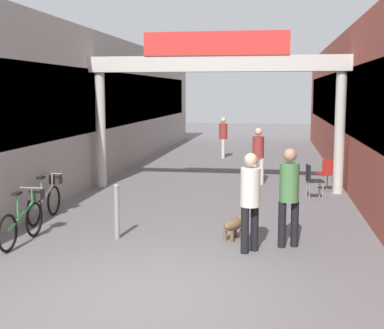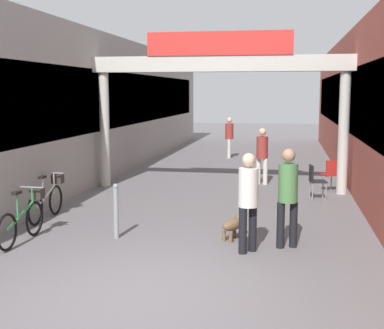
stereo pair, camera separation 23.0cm
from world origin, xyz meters
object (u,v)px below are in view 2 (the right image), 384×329
at_px(pedestrian_elderly_walking, 229,135).
at_px(bicycle_silver_second, 48,199).
at_px(cafe_chair_red_farther, 331,172).
at_px(pedestrian_companion, 288,191).
at_px(cafe_chair_black_nearer, 315,179).
at_px(bollard_post_metal, 116,211).
at_px(pedestrian_with_dog, 248,196).
at_px(bicycle_green_nearest, 24,218).
at_px(pedestrian_carrying_crate, 262,152).
at_px(dog_on_leash, 234,224).

distance_m(pedestrian_elderly_walking, bicycle_silver_second, 11.77).
bearing_deg(cafe_chair_red_farther, pedestrian_companion, -101.73).
bearing_deg(cafe_chair_black_nearer, pedestrian_elderly_walking, 110.66).
distance_m(bollard_post_metal, cafe_chair_black_nearer, 5.88).
relative_size(pedestrian_elderly_walking, bollard_post_metal, 1.62).
relative_size(pedestrian_with_dog, cafe_chair_red_farther, 1.94).
bearing_deg(cafe_chair_red_farther, bicycle_green_nearest, -134.36).
relative_size(pedestrian_carrying_crate, pedestrian_elderly_walking, 0.99).
bearing_deg(bicycle_green_nearest, pedestrian_carrying_crate, 60.09).
height_order(pedestrian_with_dog, pedestrian_carrying_crate, pedestrian_with_dog).
distance_m(pedestrian_carrying_crate, pedestrian_elderly_walking, 6.41).
bearing_deg(bollard_post_metal, pedestrian_companion, -0.89).
bearing_deg(pedestrian_companion, cafe_chair_black_nearer, 81.20).
height_order(bollard_post_metal, cafe_chair_black_nearer, bollard_post_metal).
relative_size(dog_on_leash, bollard_post_metal, 0.62).
distance_m(dog_on_leash, bicycle_green_nearest, 3.89).
height_order(bicycle_green_nearest, cafe_chair_black_nearer, bicycle_green_nearest).
bearing_deg(bicycle_silver_second, pedestrian_companion, -14.17).
bearing_deg(pedestrian_with_dog, pedestrian_carrying_crate, 90.81).
relative_size(pedestrian_companion, cafe_chair_black_nearer, 1.99).
bearing_deg(cafe_chair_red_farther, bicycle_silver_second, -145.43).
bearing_deg(pedestrian_elderly_walking, cafe_chair_red_farther, -63.18).
bearing_deg(bollard_post_metal, bicycle_silver_second, 147.48).
distance_m(pedestrian_companion, dog_on_leash, 1.27).
relative_size(pedestrian_elderly_walking, bicycle_silver_second, 1.00).
relative_size(pedestrian_with_dog, bollard_post_metal, 1.65).
bearing_deg(bicycle_green_nearest, pedestrian_with_dog, 0.50).
height_order(bollard_post_metal, cafe_chair_red_farther, bollard_post_metal).
distance_m(bicycle_green_nearest, cafe_chair_black_nearer, 7.37).
distance_m(pedestrian_with_dog, cafe_chair_black_nearer, 5.10).
bearing_deg(pedestrian_carrying_crate, dog_on_leash, -91.98).
bearing_deg(bollard_post_metal, pedestrian_with_dog, -10.41).
distance_m(pedestrian_carrying_crate, cafe_chair_red_farther, 2.17).
bearing_deg(pedestrian_companion, bicycle_silver_second, 165.83).
bearing_deg(bicycle_silver_second, pedestrian_with_dog, -20.92).
distance_m(pedestrian_with_dog, dog_on_leash, 1.09).
bearing_deg(cafe_chair_black_nearer, pedestrian_companion, -98.80).
height_order(pedestrian_elderly_walking, cafe_chair_red_farther, pedestrian_elderly_walking).
bearing_deg(pedestrian_companion, pedestrian_carrying_crate, 96.65).
height_order(bicycle_silver_second, cafe_chair_red_farther, bicycle_silver_second).
xyz_separation_m(pedestrian_carrying_crate, bicycle_green_nearest, (-4.02, -6.98, -0.52)).
height_order(dog_on_leash, cafe_chair_black_nearer, cafe_chair_black_nearer).
height_order(pedestrian_carrying_crate, bicycle_silver_second, pedestrian_carrying_crate).
relative_size(pedestrian_companion, pedestrian_elderly_walking, 1.05).
bearing_deg(bicycle_green_nearest, dog_on_leash, 12.08).
xyz_separation_m(pedestrian_companion, pedestrian_carrying_crate, (-0.76, 6.53, -0.06)).
bearing_deg(pedestrian_with_dog, bollard_post_metal, 169.59).
bearing_deg(pedestrian_carrying_crate, pedestrian_with_dog, -89.19).
xyz_separation_m(dog_on_leash, bicycle_silver_second, (-4.15, 0.93, 0.15)).
relative_size(pedestrian_companion, bicycle_silver_second, 1.05).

